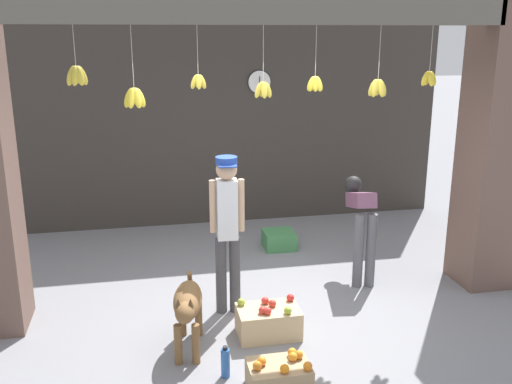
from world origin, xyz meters
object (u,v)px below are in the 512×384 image
at_px(dog, 188,305).
at_px(wall_clock, 259,82).
at_px(fruit_crate_apples, 268,321).
at_px(produce_box_green, 279,240).
at_px(fruit_crate_oranges, 279,376).
at_px(water_bottle, 225,363).
at_px(shopkeeper, 227,223).
at_px(worker_stooping, 361,217).

distance_m(dog, wall_clock, 4.13).
height_order(fruit_crate_apples, produce_box_green, fruit_crate_apples).
bearing_deg(produce_box_green, fruit_crate_oranges, -103.69).
bearing_deg(water_bottle, fruit_crate_oranges, -34.30).
bearing_deg(fruit_crate_apples, shopkeeper, 118.34).
distance_m(worker_stooping, wall_clock, 2.77).
distance_m(dog, water_bottle, 0.62).
bearing_deg(dog, water_bottle, 38.40).
bearing_deg(produce_box_green, water_bottle, -112.23).
distance_m(shopkeeper, water_bottle, 1.42).
xyz_separation_m(shopkeeper, fruit_crate_apples, (0.30, -0.55, -0.81)).
bearing_deg(fruit_crate_apples, produce_box_green, 73.74).
distance_m(worker_stooping, fruit_crate_oranges, 2.49).
xyz_separation_m(fruit_crate_oranges, water_bottle, (-0.39, 0.27, 0.01)).
bearing_deg(wall_clock, fruit_crate_oranges, -99.68).
distance_m(water_bottle, wall_clock, 4.58).
xyz_separation_m(worker_stooping, fruit_crate_apples, (-1.32, -1.09, -0.60)).
relative_size(shopkeeper, fruit_crate_apples, 2.80).
xyz_separation_m(dog, produce_box_green, (1.40, 2.32, -0.34)).
xyz_separation_m(produce_box_green, water_bottle, (-1.14, -2.78, 0.02)).
relative_size(produce_box_green, water_bottle, 1.44).
distance_m(shopkeeper, produce_box_green, 2.07).
xyz_separation_m(fruit_crate_apples, produce_box_green, (0.64, 2.19, -0.03)).
xyz_separation_m(dog, wall_clock, (1.38, 3.53, 1.63)).
relative_size(shopkeeper, worker_stooping, 1.46).
distance_m(shopkeeper, worker_stooping, 1.72).
bearing_deg(wall_clock, water_bottle, -105.67).
xyz_separation_m(fruit_crate_apples, water_bottle, (-0.50, -0.59, -0.01)).
distance_m(fruit_crate_apples, water_bottle, 0.77).
bearing_deg(fruit_crate_apples, dog, -170.25).
height_order(dog, water_bottle, dog).
distance_m(shopkeeper, fruit_crate_oranges, 1.64).
bearing_deg(wall_clock, produce_box_green, -89.25).
relative_size(worker_stooping, water_bottle, 3.95).
xyz_separation_m(worker_stooping, produce_box_green, (-0.68, 1.10, -0.63)).
xyz_separation_m(dog, water_bottle, (0.26, -0.46, -0.32)).
xyz_separation_m(worker_stooping, water_bottle, (-1.82, -1.68, -0.61)).
relative_size(shopkeeper, fruit_crate_oranges, 3.31).
relative_size(fruit_crate_oranges, wall_clock, 1.44).
relative_size(shopkeeper, produce_box_green, 4.02).
bearing_deg(fruit_crate_oranges, worker_stooping, 53.74).
bearing_deg(dog, wall_clock, 167.28).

